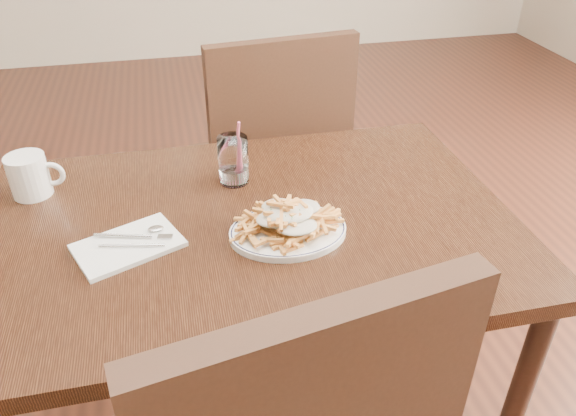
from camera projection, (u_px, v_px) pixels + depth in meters
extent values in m
cube|color=black|center=(250.00, 227.00, 1.28)|extent=(1.20, 0.80, 0.04)
cylinder|color=black|center=(513.00, 413.00, 1.31)|extent=(0.05, 0.05, 0.71)
cylinder|color=black|center=(54.00, 286.00, 1.68)|extent=(0.05, 0.05, 0.71)
cylinder|color=black|center=(399.00, 238.00, 1.88)|extent=(0.05, 0.05, 0.71)
cube|color=black|center=(265.00, 168.00, 2.04)|extent=(0.51, 0.51, 0.04)
cube|color=black|center=(283.00, 121.00, 1.72)|extent=(0.46, 0.10, 0.51)
cylinder|color=black|center=(296.00, 189.00, 2.39)|extent=(0.04, 0.04, 0.45)
cylinder|color=black|center=(205.00, 207.00, 2.28)|extent=(0.04, 0.04, 0.45)
cylinder|color=black|center=(333.00, 242.00, 2.07)|extent=(0.04, 0.04, 0.45)
cylinder|color=black|center=(229.00, 265.00, 1.96)|extent=(0.04, 0.04, 0.45)
torus|color=black|center=(288.00, 230.00, 1.22)|extent=(0.24, 0.24, 0.01)
ellipsoid|color=beige|center=(288.00, 211.00, 1.19)|extent=(0.17, 0.14, 0.02)
cube|color=white|center=(128.00, 245.00, 1.18)|extent=(0.25, 0.21, 0.01)
cylinder|color=white|center=(233.00, 160.00, 1.38)|extent=(0.07, 0.07, 0.12)
cylinder|color=white|center=(234.00, 174.00, 1.41)|extent=(0.07, 0.07, 0.04)
cylinder|color=#E75876|center=(237.00, 149.00, 1.38)|extent=(0.02, 0.04, 0.16)
cylinder|color=white|center=(29.00, 176.00, 1.34)|extent=(0.09, 0.09, 0.10)
torus|color=white|center=(52.00, 174.00, 1.34)|extent=(0.06, 0.02, 0.06)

